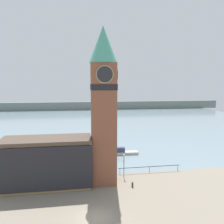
{
  "coord_description": "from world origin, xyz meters",
  "views": [
    {
      "loc": [
        -1.74,
        -24.33,
        15.94
      ],
      "look_at": [
        3.0,
        7.21,
        11.86
      ],
      "focal_mm": 35.0,
      "sensor_mm": 36.0,
      "label": 1
    }
  ],
  "objects_px": {
    "boat_near": "(122,152)",
    "lamp_post": "(124,161)",
    "clock_tower": "(103,102)",
    "mooring_bollard_near": "(132,184)",
    "pier_building": "(47,162)"
  },
  "relations": [
    {
      "from": "boat_near",
      "to": "lamp_post",
      "type": "relative_size",
      "value": 1.67
    },
    {
      "from": "clock_tower",
      "to": "mooring_bollard_near",
      "type": "distance_m",
      "value": 13.59
    },
    {
      "from": "lamp_post",
      "to": "boat_near",
      "type": "bearing_deg",
      "value": 80.72
    },
    {
      "from": "lamp_post",
      "to": "pier_building",
      "type": "bearing_deg",
      "value": -173.28
    },
    {
      "from": "boat_near",
      "to": "clock_tower",
      "type": "bearing_deg",
      "value": -110.18
    },
    {
      "from": "pier_building",
      "to": "lamp_post",
      "type": "relative_size",
      "value": 3.44
    },
    {
      "from": "mooring_bollard_near",
      "to": "lamp_post",
      "type": "bearing_deg",
      "value": 98.22
    },
    {
      "from": "clock_tower",
      "to": "lamp_post",
      "type": "bearing_deg",
      "value": 20.97
    },
    {
      "from": "pier_building",
      "to": "lamp_post",
      "type": "height_order",
      "value": "pier_building"
    },
    {
      "from": "clock_tower",
      "to": "boat_near",
      "type": "relative_size",
      "value": 3.66
    },
    {
      "from": "pier_building",
      "to": "boat_near",
      "type": "relative_size",
      "value": 2.05
    },
    {
      "from": "clock_tower",
      "to": "mooring_bollard_near",
      "type": "relative_size",
      "value": 30.01
    },
    {
      "from": "pier_building",
      "to": "lamp_post",
      "type": "xyz_separation_m",
      "value": [
        12.53,
        1.48,
        -1.04
      ]
    },
    {
      "from": "clock_tower",
      "to": "lamp_post",
      "type": "relative_size",
      "value": 6.12
    },
    {
      "from": "clock_tower",
      "to": "mooring_bollard_near",
      "type": "xyz_separation_m",
      "value": [
        4.2,
        -2.52,
        -12.68
      ]
    }
  ]
}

